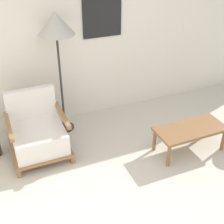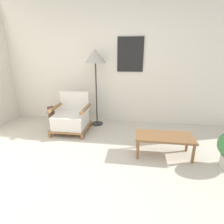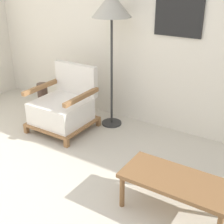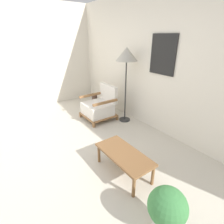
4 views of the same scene
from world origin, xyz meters
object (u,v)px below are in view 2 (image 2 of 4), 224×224
armchair (71,118)px  floor_lamp (95,59)px  coffee_table (164,138)px  vase (52,117)px

armchair → floor_lamp: size_ratio=0.48×
floor_lamp → coffee_table: size_ratio=1.85×
coffee_table → vase: vase is taller
coffee_table → vase: size_ratio=1.97×
armchair → vase: size_ratio=1.74×
armchair → coffee_table: size_ratio=0.89×
floor_lamp → coffee_table: floor_lamp is taller
floor_lamp → vase: bearing=-165.7°
floor_lamp → vase: floor_lamp is taller
armchair → floor_lamp: (0.45, 0.43, 1.17)m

